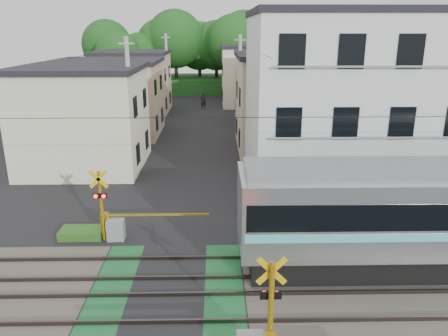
{
  "coord_description": "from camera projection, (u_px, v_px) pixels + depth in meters",
  "views": [
    {
      "loc": [
        1.64,
        -12.89,
        8.34
      ],
      "look_at": [
        2.0,
        5.0,
        2.66
      ],
      "focal_mm": 35.0,
      "sensor_mm": 36.0,
      "label": 1
    }
  ],
  "objects": [
    {
      "name": "ground",
      "position": [
        168.0,
        288.0,
        14.78
      ],
      "size": [
        120.0,
        120.0,
        0.0
      ],
      "primitive_type": "plane",
      "color": "black"
    },
    {
      "name": "track_bed",
      "position": [
        168.0,
        287.0,
        14.77
      ],
      "size": [
        120.0,
        120.0,
        0.14
      ],
      "color": "#47423A",
      "rests_on": "ground"
    },
    {
      "name": "crossing_signal_far",
      "position": [
        114.0,
        223.0,
        17.99
      ],
      "size": [
        4.74,
        0.65,
        3.09
      ],
      "color": "#EEB60C",
      "rests_on": "ground"
    },
    {
      "name": "apartment_block",
      "position": [
        348.0,
        104.0,
        22.58
      ],
      "size": [
        10.2,
        8.36,
        9.3
      ],
      "color": "silver",
      "rests_on": "ground"
    },
    {
      "name": "houses_row",
      "position": [
        199.0,
        90.0,
        38.5
      ],
      "size": [
        22.07,
        31.35,
        6.8
      ],
      "color": "silver",
      "rests_on": "ground"
    },
    {
      "name": "tree_hill",
      "position": [
        211.0,
        51.0,
        59.6
      ],
      "size": [
        40.0,
        12.83,
        11.02
      ],
      "color": "#1C4E1A",
      "rests_on": "ground"
    },
    {
      "name": "catenary",
      "position": [
        353.0,
        183.0,
        13.81
      ],
      "size": [
        60.0,
        5.04,
        7.0
      ],
      "color": "#2D2D33",
      "rests_on": "ground"
    },
    {
      "name": "utility_poles",
      "position": [
        182.0,
        85.0,
        35.45
      ],
      "size": [
        7.9,
        42.0,
        8.0
      ],
      "color": "#A5A5A0",
      "rests_on": "ground"
    },
    {
      "name": "pedestrian",
      "position": [
        203.0,
        101.0,
        48.04
      ],
      "size": [
        0.68,
        0.49,
        1.76
      ],
      "primitive_type": "imported",
      "rotation": [
        0.0,
        0.0,
        3.25
      ],
      "color": "black",
      "rests_on": "ground"
    },
    {
      "name": "weed_patches",
      "position": [
        220.0,
        284.0,
        14.67
      ],
      "size": [
        10.25,
        8.8,
        0.4
      ],
      "color": "#2D5E1E",
      "rests_on": "ground"
    }
  ]
}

